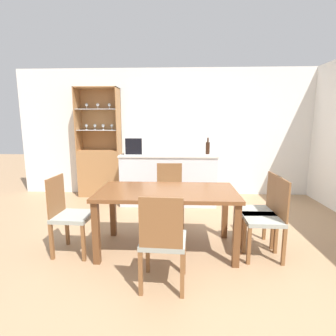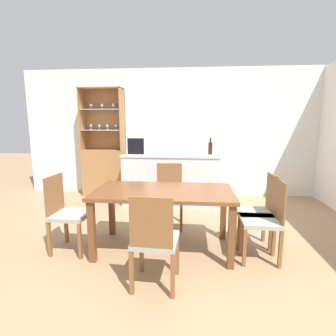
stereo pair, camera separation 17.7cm
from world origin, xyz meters
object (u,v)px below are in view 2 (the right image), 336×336
dining_chair_side_right_near (264,220)px  wine_bottle (210,148)px  dining_chair_side_right_far (258,212)px  dining_chair_head_near (155,240)px  microwave (141,145)px  display_cabinet (105,165)px  dining_chair_side_left_near (68,213)px  dining_table (164,198)px  dining_chair_head_far (169,195)px

dining_chair_side_right_near → wine_bottle: 2.10m
dining_chair_side_right_far → dining_chair_head_near: size_ratio=1.00×
microwave → wine_bottle: (1.25, 0.09, -0.04)m
dining_chair_side_right_far → wine_bottle: wine_bottle is taller
dining_chair_head_near → wine_bottle: bearing=78.8°
display_cabinet → dining_chair_head_near: 3.36m
display_cabinet → dining_chair_side_left_near: display_cabinet is taller
dining_chair_side_left_near → wine_bottle: 2.70m
microwave → wine_bottle: bearing=4.0°
dining_table → dining_chair_head_near: (-0.00, -0.73, -0.18)m
dining_chair_head_far → wine_bottle: wine_bottle is taller
dining_table → display_cabinet: bearing=122.8°
microwave → dining_chair_side_left_near: bearing=-105.4°
dining_chair_head_near → dining_chair_side_right_near: size_ratio=1.00×
microwave → wine_bottle: size_ratio=1.52×
dining_chair_head_far → dining_chair_side_left_near: same height
dining_table → dining_chair_side_right_far: size_ratio=1.77×
dining_table → microwave: microwave is taller
display_cabinet → dining_chair_side_right_far: display_cabinet is taller
dining_table → wine_bottle: 1.99m
dining_chair_head_near → dining_table: bearing=92.9°
dining_table → dining_chair_head_far: size_ratio=1.77×
display_cabinet → microwave: display_cabinet is taller
dining_chair_side_right_near → dining_chair_side_left_near: bearing=90.7°
dining_chair_head_near → dining_chair_side_left_near: bearing=154.2°
microwave → dining_chair_head_far: bearing=-59.9°
wine_bottle → dining_chair_side_left_near: bearing=-131.9°
dining_chair_head_far → dining_chair_side_left_near: bearing=35.4°
display_cabinet → wine_bottle: (2.13, -0.44, 0.41)m
display_cabinet → dining_chair_side_right_far: size_ratio=2.40×
dining_table → dining_chair_head_far: (-0.00, 0.73, -0.18)m
dining_table → dining_chair_head_far: 0.76m
dining_chair_head_near → wine_bottle: size_ratio=3.02×
dining_table → wine_bottle: bearing=70.5°
dining_table → dining_chair_head_near: dining_chair_head_near is taller
dining_chair_side_right_far → dining_chair_head_near: bearing=125.3°
dining_chair_head_far → dining_chair_side_left_near: size_ratio=1.00×
display_cabinet → dining_chair_head_near: (1.47, -3.02, -0.17)m
dining_chair_side_right_far → dining_chair_head_near: 1.41m
dining_chair_head_far → dining_chair_head_near: (-0.00, -1.47, 0.00)m
display_cabinet → dining_chair_side_left_near: (0.36, -2.41, -0.17)m
display_cabinet → wine_bottle: display_cabinet is taller
display_cabinet → microwave: 1.12m
dining_table → microwave: 1.91m
dining_chair_side_left_near → wine_bottle: wine_bottle is taller
dining_chair_head_near → wine_bottle: (0.65, 2.57, 0.58)m
dining_chair_head_far → microwave: (-0.59, 1.02, 0.63)m
dining_chair_head_near → wine_bottle: 2.72m
dining_chair_side_right_near → microwave: (-1.71, 1.88, 0.63)m
display_cabinet → dining_chair_side_right_far: (2.59, -2.16, -0.17)m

